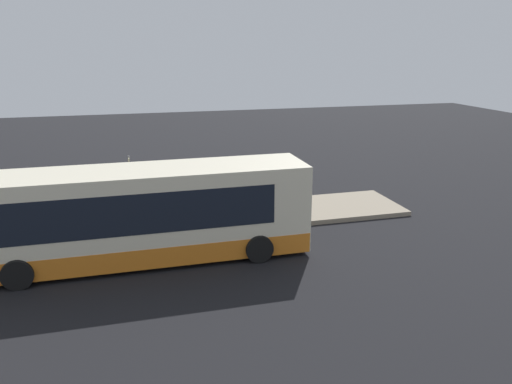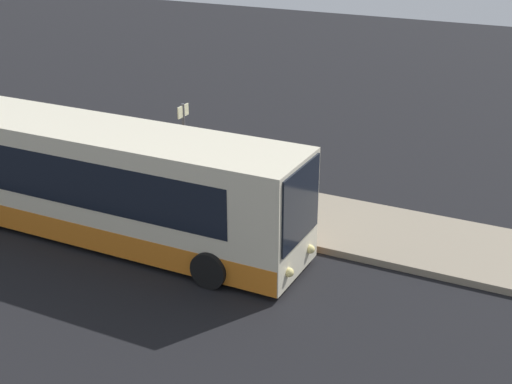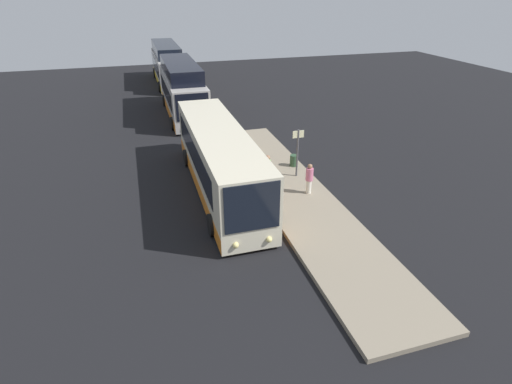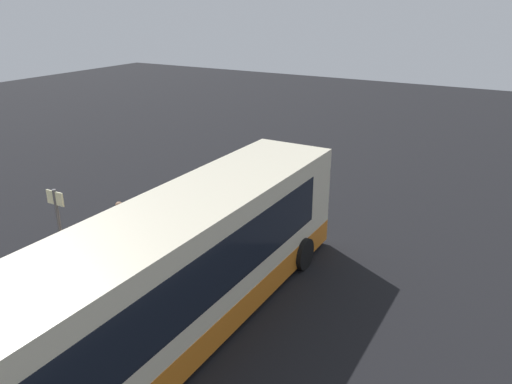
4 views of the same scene
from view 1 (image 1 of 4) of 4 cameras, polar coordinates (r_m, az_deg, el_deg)
The scene contains 8 objects.
ground at distance 18.21m, azimuth -7.65°, elevation -7.03°, with size 80.00×80.00×0.00m, color black.
platform at distance 21.27m, azimuth -8.89°, elevation -3.29°, with size 20.00×3.49×0.20m.
bus_lead at distance 17.46m, azimuth -13.73°, elevation -2.74°, with size 11.96×2.76×3.24m.
passenger_boarding at distance 21.62m, azimuth -8.55°, elevation -0.31°, with size 0.45×0.45×1.58m.
passenger_waiting at distance 19.77m, azimuth -11.34°, elevation -1.67°, with size 0.59×0.60×1.78m.
suitcase at distance 20.34m, azimuth -10.47°, elevation -2.87°, with size 0.37×0.23×1.00m.
sign_post at distance 21.47m, azimuth -14.17°, elevation 1.32°, with size 0.10×0.61×2.62m.
trash_bin at distance 22.19m, azimuth -17.35°, elevation -1.87°, with size 0.44×0.44×0.65m.
Camera 1 is at (-2.02, -16.60, 7.20)m, focal length 35.00 mm.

